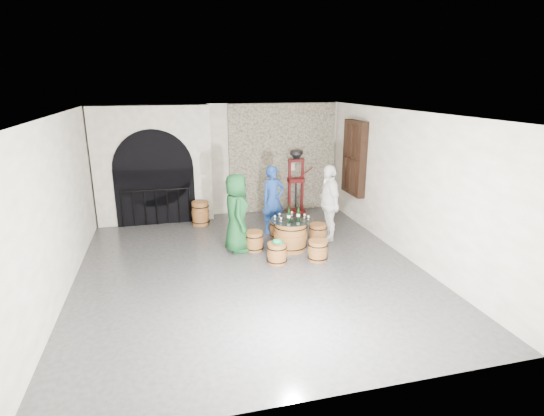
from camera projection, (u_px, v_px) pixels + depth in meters
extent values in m
plane|color=#303032|center=(250.00, 268.00, 8.95)|extent=(8.00, 8.00, 0.00)
plane|color=silver|center=(222.00, 161.00, 12.21)|extent=(8.00, 0.00, 8.00)
plane|color=silver|center=(318.00, 283.00, 4.78)|extent=(8.00, 0.00, 8.00)
plane|color=silver|center=(59.00, 207.00, 7.67)|extent=(0.00, 8.00, 8.00)
plane|color=silver|center=(405.00, 185.00, 9.32)|extent=(0.00, 8.00, 8.00)
plane|color=beige|center=(248.00, 113.00, 8.04)|extent=(8.00, 8.00, 0.00)
cube|color=gray|center=(283.00, 158.00, 12.58)|extent=(3.20, 0.12, 3.18)
cube|color=silver|center=(154.00, 165.00, 11.53)|extent=(3.10, 0.50, 3.18)
cube|color=black|center=(156.00, 197.00, 11.52)|extent=(2.10, 0.03, 1.55)
cylinder|color=black|center=(154.00, 169.00, 11.30)|extent=(2.10, 0.03, 2.10)
cylinder|color=black|center=(155.00, 190.00, 11.40)|extent=(1.79, 0.04, 0.04)
cylinder|color=black|center=(122.00, 210.00, 11.33)|extent=(0.02, 0.02, 0.98)
cylinder|color=black|center=(134.00, 209.00, 11.40)|extent=(0.02, 0.02, 0.98)
cylinder|color=black|center=(145.00, 208.00, 11.47)|extent=(0.02, 0.02, 0.98)
cylinder|color=black|center=(157.00, 208.00, 11.54)|extent=(0.02, 0.02, 0.98)
cylinder|color=black|center=(168.00, 207.00, 11.61)|extent=(0.02, 0.02, 0.98)
cylinder|color=black|center=(179.00, 206.00, 11.68)|extent=(0.02, 0.02, 0.98)
cylinder|color=black|center=(190.00, 205.00, 11.75)|extent=(0.02, 0.02, 0.98)
cube|color=black|center=(354.00, 158.00, 11.46)|extent=(0.20, 1.10, 2.00)
cube|color=black|center=(353.00, 158.00, 11.45)|extent=(0.06, 0.88, 1.76)
cube|color=black|center=(354.00, 158.00, 11.46)|extent=(0.22, 0.92, 0.06)
cube|color=black|center=(358.00, 160.00, 11.19)|extent=(0.22, 0.06, 1.80)
cube|color=black|center=(354.00, 158.00, 11.46)|extent=(0.22, 0.06, 1.80)
cube|color=black|center=(349.00, 156.00, 11.73)|extent=(0.22, 0.06, 1.80)
cylinder|color=brown|center=(291.00, 235.00, 9.86)|extent=(0.73, 0.73, 0.69)
cylinder|color=brown|center=(291.00, 235.00, 9.86)|extent=(0.78, 0.78, 0.15)
torus|color=black|center=(290.00, 245.00, 9.93)|extent=(0.78, 0.78, 0.02)
torus|color=black|center=(291.00, 226.00, 9.79)|extent=(0.78, 0.78, 0.02)
cylinder|color=brown|center=(291.00, 221.00, 9.76)|extent=(0.74, 0.74, 0.02)
cylinder|color=black|center=(291.00, 220.00, 9.75)|extent=(0.95, 0.95, 0.01)
cylinder|color=brown|center=(254.00, 241.00, 9.85)|extent=(0.40, 0.40, 0.44)
cylinder|color=brown|center=(254.00, 241.00, 9.85)|extent=(0.43, 0.43, 0.10)
torus|color=black|center=(254.00, 247.00, 9.89)|extent=(0.44, 0.44, 0.02)
torus|color=black|center=(254.00, 235.00, 9.81)|extent=(0.44, 0.44, 0.02)
cylinder|color=brown|center=(254.00, 232.00, 9.79)|extent=(0.41, 0.41, 0.02)
cylinder|color=brown|center=(279.00, 229.00, 10.67)|extent=(0.40, 0.40, 0.44)
cylinder|color=brown|center=(279.00, 229.00, 10.67)|extent=(0.43, 0.43, 0.10)
torus|color=black|center=(279.00, 235.00, 10.71)|extent=(0.44, 0.44, 0.02)
torus|color=black|center=(279.00, 223.00, 10.63)|extent=(0.44, 0.44, 0.02)
cylinder|color=brown|center=(279.00, 220.00, 10.60)|extent=(0.41, 0.41, 0.02)
cylinder|color=brown|center=(318.00, 233.00, 10.37)|extent=(0.40, 0.40, 0.44)
cylinder|color=brown|center=(318.00, 233.00, 10.37)|extent=(0.43, 0.43, 0.10)
torus|color=black|center=(318.00, 239.00, 10.41)|extent=(0.44, 0.44, 0.02)
torus|color=black|center=(318.00, 228.00, 10.33)|extent=(0.44, 0.44, 0.02)
cylinder|color=brown|center=(318.00, 224.00, 10.30)|extent=(0.41, 0.41, 0.02)
cylinder|color=brown|center=(318.00, 251.00, 9.30)|extent=(0.40, 0.40, 0.44)
cylinder|color=brown|center=(318.00, 251.00, 9.30)|extent=(0.43, 0.43, 0.10)
torus|color=black|center=(318.00, 257.00, 9.34)|extent=(0.44, 0.44, 0.02)
torus|color=black|center=(318.00, 244.00, 9.25)|extent=(0.44, 0.44, 0.02)
cylinder|color=brown|center=(318.00, 241.00, 9.23)|extent=(0.41, 0.41, 0.02)
cylinder|color=brown|center=(277.00, 254.00, 9.14)|extent=(0.40, 0.40, 0.44)
cylinder|color=brown|center=(277.00, 254.00, 9.14)|extent=(0.43, 0.43, 0.10)
torus|color=black|center=(277.00, 260.00, 9.19)|extent=(0.44, 0.44, 0.02)
torus|color=black|center=(277.00, 247.00, 9.10)|extent=(0.44, 0.44, 0.02)
cylinder|color=brown|center=(277.00, 244.00, 9.08)|extent=(0.41, 0.41, 0.02)
ellipsoid|color=#0D8F51|center=(277.00, 241.00, 9.06)|extent=(0.20, 0.20, 0.11)
cylinder|color=#0D8F51|center=(281.00, 243.00, 9.07)|extent=(0.13, 0.13, 0.01)
imported|color=#12431F|center=(237.00, 213.00, 9.63)|extent=(0.63, 0.92, 1.83)
imported|color=navy|center=(273.00, 200.00, 10.87)|extent=(0.74, 0.59, 1.76)
imported|color=white|center=(329.00, 203.00, 10.34)|extent=(0.50, 1.12, 1.89)
cylinder|color=black|center=(289.00, 216.00, 9.65)|extent=(0.07, 0.07, 0.22)
cylinder|color=white|center=(289.00, 216.00, 9.65)|extent=(0.08, 0.08, 0.06)
cone|color=black|center=(289.00, 211.00, 9.61)|extent=(0.07, 0.07, 0.05)
cylinder|color=black|center=(289.00, 208.00, 9.59)|extent=(0.03, 0.03, 0.07)
cylinder|color=black|center=(298.00, 215.00, 9.74)|extent=(0.07, 0.07, 0.22)
cylinder|color=white|center=(298.00, 215.00, 9.75)|extent=(0.08, 0.08, 0.06)
cone|color=black|center=(298.00, 209.00, 9.71)|extent=(0.07, 0.07, 0.05)
cylinder|color=black|center=(298.00, 207.00, 9.69)|extent=(0.03, 0.03, 0.07)
cylinder|color=black|center=(289.00, 214.00, 9.78)|extent=(0.07, 0.07, 0.22)
cylinder|color=white|center=(289.00, 214.00, 9.79)|extent=(0.08, 0.08, 0.06)
cone|color=black|center=(289.00, 209.00, 9.75)|extent=(0.07, 0.07, 0.05)
cylinder|color=black|center=(289.00, 207.00, 9.73)|extent=(0.03, 0.03, 0.07)
cylinder|color=brown|center=(200.00, 214.00, 11.60)|extent=(0.45, 0.45, 0.63)
cylinder|color=brown|center=(200.00, 214.00, 11.60)|extent=(0.48, 0.48, 0.14)
torus|color=black|center=(201.00, 221.00, 11.66)|extent=(0.49, 0.49, 0.02)
torus|color=black|center=(200.00, 206.00, 11.54)|extent=(0.49, 0.49, 0.02)
cylinder|color=brown|center=(200.00, 202.00, 11.51)|extent=(0.46, 0.46, 0.02)
cube|color=#520E0D|center=(295.00, 211.00, 12.73)|extent=(0.51, 0.41, 0.10)
cube|color=#520E0D|center=(296.00, 180.00, 12.45)|extent=(0.46, 0.30, 0.12)
cube|color=#520E0D|center=(296.00, 160.00, 12.28)|extent=(0.46, 0.12, 0.07)
cylinder|color=black|center=(296.00, 194.00, 12.57)|extent=(0.06, 0.06, 0.98)
cylinder|color=black|center=(296.00, 153.00, 12.22)|extent=(0.37, 0.37, 0.09)
cone|color=black|center=(296.00, 157.00, 12.25)|extent=(0.37, 0.37, 0.20)
cube|color=#520E0D|center=(289.00, 186.00, 12.45)|extent=(0.07, 0.07, 1.57)
cube|color=#520E0D|center=(302.00, 185.00, 12.55)|extent=(0.07, 0.07, 1.57)
cylinder|color=#520E0D|center=(306.00, 172.00, 12.42)|extent=(0.42, 0.03, 0.31)
cube|color=silver|center=(291.00, 167.00, 12.63)|extent=(0.18, 0.10, 0.22)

